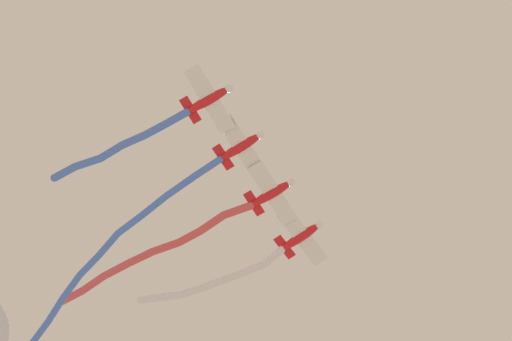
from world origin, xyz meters
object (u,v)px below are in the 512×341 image
object	(u,v)px
airplane_lead	(209,99)
airplane_right_wing	(272,193)
airplane_left_wing	(242,146)
airplane_slot	(302,236)

from	to	relation	value
airplane_lead	airplane_right_wing	xyz separation A→B (m)	(-8.05, -8.78, 0.00)
airplane_left_wing	airplane_lead	bearing A→B (deg)	-90.41
airplane_lead	airplane_slot	bearing A→B (deg)	87.24
airplane_left_wing	airplane_slot	xyz separation A→B (m)	(-8.04, -8.77, 0.00)
airplane_left_wing	airplane_right_wing	xyz separation A→B (m)	(-4.03, -4.39, -0.30)
airplane_lead	airplane_slot	xyz separation A→B (m)	(-12.06, -13.16, 0.30)
airplane_lead	airplane_right_wing	distance (m)	11.91
airplane_right_wing	airplane_left_wing	bearing A→B (deg)	-91.10
airplane_left_wing	airplane_right_wing	distance (m)	5.96
airplane_lead	airplane_slot	world-z (taller)	airplane_slot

